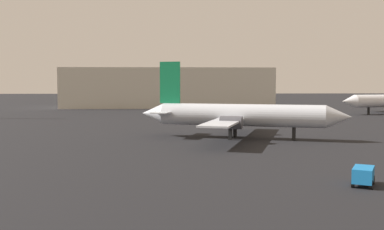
% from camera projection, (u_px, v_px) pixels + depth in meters
% --- Properties ---
extents(airplane_distant, '(26.78, 24.21, 10.04)m').
position_uv_depth(airplane_distant, '(238.00, 115.00, 56.85)').
color(airplane_distant, silver).
rests_on(airplane_distant, ground_plane).
extents(baggage_cart, '(2.31, 2.73, 1.30)m').
position_uv_depth(baggage_cart, '(363.00, 175.00, 30.61)').
color(baggage_cart, '#1972BF').
rests_on(baggage_cart, ground_plane).
extents(terminal_building, '(61.22, 22.91, 11.65)m').
position_uv_depth(terminal_building, '(168.00, 88.00, 134.70)').
color(terminal_building, beige).
rests_on(terminal_building, ground_plane).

